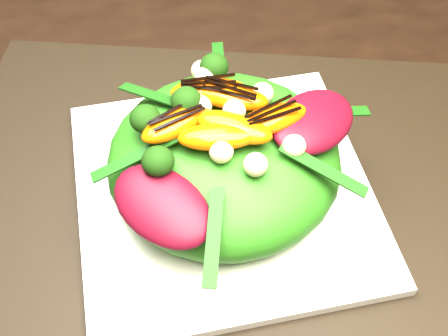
{
  "coord_description": "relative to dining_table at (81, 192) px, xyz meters",
  "views": [
    {
      "loc": [
        0.11,
        -0.38,
        1.22
      ],
      "look_at": [
        0.14,
        -0.04,
        0.8
      ],
      "focal_mm": 48.0,
      "sensor_mm": 36.0,
      "label": 1
    }
  ],
  "objects": [
    {
      "name": "balsamic_drizzle",
      "position": [
        0.12,
        -0.03,
        0.14
      ],
      "size": [
        0.04,
        0.02,
        0.0
      ],
      "primitive_type": "cube",
      "rotation": [
        0.0,
        0.0,
        0.35
      ],
      "color": "black",
      "rests_on": "orange_segment"
    },
    {
      "name": "macadamia_nut",
      "position": [
        0.16,
        -0.07,
        0.13
      ],
      "size": [
        0.02,
        0.02,
        0.02
      ],
      "primitive_type": "sphere",
      "rotation": [
        0.0,
        0.0,
        -0.28
      ],
      "color": "#CBBD8F",
      "rests_on": "lettuce_mound"
    },
    {
      "name": "placemat",
      "position": [
        0.14,
        -0.04,
        0.02
      ],
      "size": [
        0.62,
        0.52,
        0.0
      ],
      "primitive_type": "cube",
      "rotation": [
        0.0,
        0.0,
        -0.19
      ],
      "color": "black",
      "rests_on": "dining_table"
    },
    {
      "name": "salad_bowl",
      "position": [
        0.14,
        -0.04,
        0.04
      ],
      "size": [
        0.23,
        0.23,
        0.02
      ],
      "primitive_type": "cylinder",
      "rotation": [
        0.0,
        0.0,
        -0.06
      ],
      "color": "white",
      "rests_on": "plate_base"
    },
    {
      "name": "orange_segment",
      "position": [
        0.12,
        -0.03,
        0.13
      ],
      "size": [
        0.07,
        0.05,
        0.02
      ],
      "primitive_type": "ellipsoid",
      "rotation": [
        0.0,
        0.0,
        0.35
      ],
      "color": "#E64F03",
      "rests_on": "lettuce_mound"
    },
    {
      "name": "radicchio_leaf",
      "position": [
        0.22,
        -0.03,
        0.12
      ],
      "size": [
        0.11,
        0.1,
        0.02
      ],
      "primitive_type": "ellipsoid",
      "rotation": [
        0.0,
        0.0,
        0.71
      ],
      "color": "#480713",
      "rests_on": "lettuce_mound"
    },
    {
      "name": "dining_table",
      "position": [
        0.0,
        0.0,
        0.0
      ],
      "size": [
        1.6,
        0.9,
        0.75
      ],
      "primitive_type": "cube",
      "color": "black",
      "rests_on": "floor"
    },
    {
      "name": "broccoli_floret",
      "position": [
        0.09,
        -0.0,
        0.13
      ],
      "size": [
        0.04,
        0.04,
        0.04
      ],
      "primitive_type": "sphere",
      "rotation": [
        0.0,
        0.0,
        -0.21
      ],
      "color": "black",
      "rests_on": "lettuce_mound"
    },
    {
      "name": "lettuce_mound",
      "position": [
        0.14,
        -0.04,
        0.08
      ],
      "size": [
        0.27,
        0.27,
        0.08
      ],
      "primitive_type": "ellipsoid",
      "rotation": [
        0.0,
        0.0,
        0.33
      ],
      "color": "#2A7014",
      "rests_on": "salad_bowl"
    },
    {
      "name": "plate_base",
      "position": [
        0.14,
        -0.04,
        0.03
      ],
      "size": [
        0.3,
        0.3,
        0.01
      ],
      "primitive_type": "cube",
      "rotation": [
        0.0,
        0.0,
        0.1
      ],
      "color": "silver",
      "rests_on": "placemat"
    }
  ]
}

